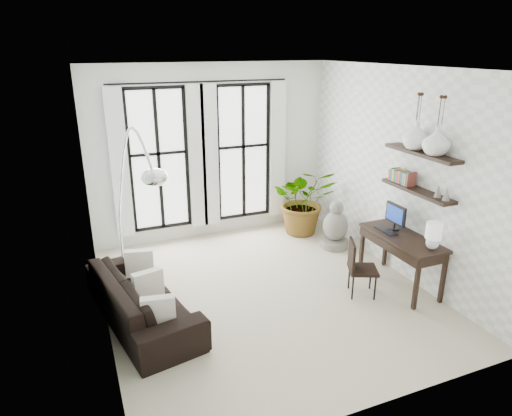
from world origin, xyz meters
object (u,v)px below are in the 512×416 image
sofa (141,298)px  desk (404,241)px  plant (304,200)px  desk_chair (358,265)px  buddha (335,228)px  arc_lamp (133,171)px

sofa → desk: 3.81m
plant → desk_chair: 2.43m
buddha → plant: bearing=102.9°
desk_chair → sofa: bearing=-165.6°
sofa → buddha: 3.75m
sofa → arc_lamp: arc_lamp is taller
sofa → desk_chair: (3.02, -0.52, 0.15)m
desk → buddha: (-0.14, 1.62, -0.38)m
plant → arc_lamp: size_ratio=0.53×
plant → desk: bearing=-82.2°
arc_lamp → buddha: 3.86m
desk → desk_chair: 0.78m
sofa → desk_chair: 3.06m
plant → desk_chair: bearing=-99.3°
plant → arc_lamp: 3.79m
desk → arc_lamp: (-3.64, 1.10, 1.17)m
sofa → desk_chair: desk_chair is taller
desk_chair → buddha: buddha is taller
sofa → buddha: buddha is taller
plant → buddha: (0.19, -0.84, -0.29)m
desk → arc_lamp: size_ratio=0.55×
desk → arc_lamp: 3.98m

